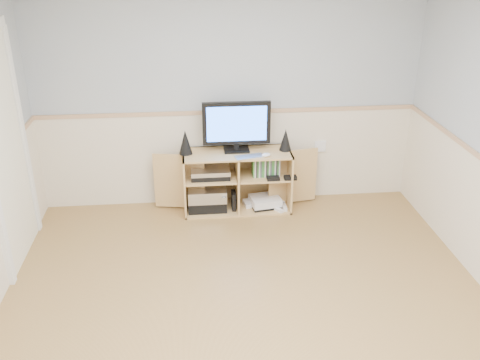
{
  "coord_description": "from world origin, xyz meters",
  "views": [
    {
      "loc": [
        -0.41,
        -3.12,
        2.7
      ],
      "look_at": [
        0.02,
        1.2,
        0.71
      ],
      "focal_mm": 40.0,
      "sensor_mm": 36.0,
      "label": 1
    }
  ],
  "objects_px": {
    "media_cabinet": "(237,178)",
    "keyboard": "(249,157)",
    "monitor": "(237,125)",
    "game_consoles": "(264,202)"
  },
  "relations": [
    {
      "from": "game_consoles",
      "to": "media_cabinet",
      "type": "bearing_deg",
      "value": 167.49
    },
    {
      "from": "keyboard",
      "to": "game_consoles",
      "type": "distance_m",
      "value": 0.63
    },
    {
      "from": "monitor",
      "to": "keyboard",
      "type": "bearing_deg",
      "value": -58.88
    },
    {
      "from": "media_cabinet",
      "to": "monitor",
      "type": "xyz_separation_m",
      "value": [
        0.0,
        -0.0,
        0.6
      ]
    },
    {
      "from": "media_cabinet",
      "to": "monitor",
      "type": "height_order",
      "value": "monitor"
    },
    {
      "from": "media_cabinet",
      "to": "keyboard",
      "type": "xyz_separation_m",
      "value": [
        0.11,
        -0.19,
        0.32
      ]
    },
    {
      "from": "monitor",
      "to": "keyboard",
      "type": "relative_size",
      "value": 2.41
    },
    {
      "from": "game_consoles",
      "to": "keyboard",
      "type": "bearing_deg",
      "value": -144.34
    },
    {
      "from": "monitor",
      "to": "keyboard",
      "type": "distance_m",
      "value": 0.36
    },
    {
      "from": "media_cabinet",
      "to": "game_consoles",
      "type": "height_order",
      "value": "media_cabinet"
    }
  ]
}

